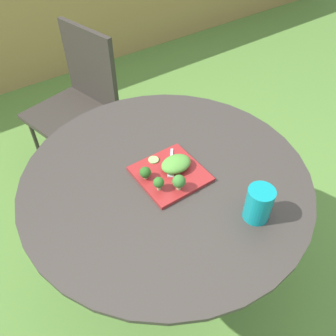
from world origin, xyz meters
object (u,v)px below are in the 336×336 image
Objects in this scene: patio_chair at (79,95)px; salad_plate at (170,174)px; fork at (171,165)px; drinking_glass at (258,205)px.

salad_plate is at bearing -93.22° from patio_chair.
patio_chair reaches higher than fork.
patio_chair is 1.02m from fork.
patio_chair reaches higher than drinking_glass.
drinking_glass is 0.97× the size of fork.
fork is at bearing 49.50° from salad_plate.
fork is (-0.10, 0.35, -0.04)m from drinking_glass.
patio_chair is 6.78× the size of fork.
salad_plate is 0.35m from drinking_glass.
drinking_glass is (0.13, -0.32, 0.05)m from salad_plate.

